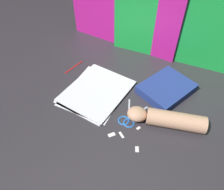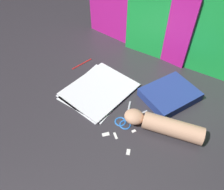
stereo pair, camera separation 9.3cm
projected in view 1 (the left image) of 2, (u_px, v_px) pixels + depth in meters
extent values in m
plane|color=#2D2B30|center=(115.00, 96.00, 1.01)|extent=(6.00, 6.00, 0.00)
cube|color=#D81E9E|center=(122.00, 15.00, 1.17)|extent=(0.65, 0.06, 0.36)
cube|color=green|center=(189.00, 12.00, 0.99)|extent=(0.73, 0.07, 0.54)
cube|color=white|center=(95.00, 92.00, 1.02)|extent=(0.27, 0.32, 0.00)
cube|color=white|center=(96.00, 91.00, 1.02)|extent=(0.26, 0.31, 0.00)
cube|color=white|center=(96.00, 91.00, 1.02)|extent=(0.28, 0.32, 0.00)
cube|color=white|center=(97.00, 91.00, 1.02)|extent=(0.28, 0.32, 0.00)
cube|color=navy|center=(166.00, 89.00, 1.01)|extent=(0.26, 0.28, 0.04)
sphere|color=silver|center=(129.00, 117.00, 0.92)|extent=(0.01, 0.01, 0.01)
cylinder|color=silver|center=(129.00, 108.00, 0.95)|extent=(0.05, 0.10, 0.01)
torus|color=blue|center=(129.00, 122.00, 0.90)|extent=(0.06, 0.06, 0.01)
cylinder|color=silver|center=(138.00, 112.00, 0.94)|extent=(0.06, 0.09, 0.01)
torus|color=blue|center=(124.00, 120.00, 0.91)|extent=(0.07, 0.07, 0.01)
cylinder|color=tan|center=(176.00, 120.00, 0.87)|extent=(0.24, 0.13, 0.07)
ellipsoid|color=tan|center=(137.00, 114.00, 0.89)|extent=(0.10, 0.09, 0.05)
cube|color=white|center=(112.00, 135.00, 0.86)|extent=(0.03, 0.03, 0.00)
cube|color=white|center=(137.00, 149.00, 0.82)|extent=(0.02, 0.03, 0.00)
cube|color=white|center=(138.00, 128.00, 0.88)|extent=(0.02, 0.02, 0.00)
cube|color=white|center=(121.00, 135.00, 0.86)|extent=(0.03, 0.03, 0.00)
cylinder|color=red|center=(74.00, 67.00, 1.15)|extent=(0.03, 0.13, 0.01)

